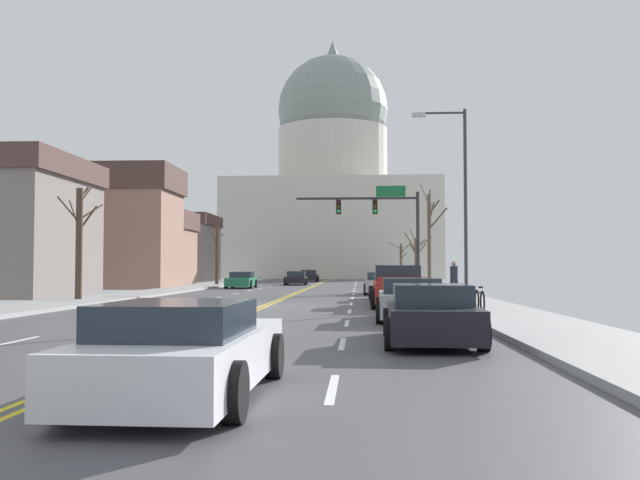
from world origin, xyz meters
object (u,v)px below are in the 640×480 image
Objects in this scene: signal_gantry at (383,216)px; pedestrian_00 at (454,278)px; sedan_near_01 at (390,289)px; sedan_near_03 at (411,300)px; pickup_truck_near_02 at (398,288)px; sedan_oncoming_02 at (309,276)px; sedan_near_05 at (185,351)px; sedan_oncoming_00 at (241,280)px; sedan_near_04 at (431,315)px; bicycle_parked at (480,300)px; sedan_near_00 at (381,284)px; street_lamp_right at (458,188)px; sedan_oncoming_01 at (296,279)px.

pedestrian_00 is at bearing -78.26° from signal_gantry.
sedan_near_03 is at bearing -89.67° from sedan_near_01.
sedan_oncoming_02 is (-7.08, 47.07, -0.14)m from pickup_truck_near_02.
sedan_oncoming_02 is at bearing 102.87° from signal_gantry.
sedan_near_05 is 1.06× the size of sedan_oncoming_02.
sedan_oncoming_00 is (-10.45, 7.48, -4.30)m from signal_gantry.
bicycle_parked is at bearing 73.61° from sedan_near_04.
sedan_near_05 is at bearing -100.82° from pickup_truck_near_02.
pedestrian_00 is at bearing 50.40° from pickup_truck_near_02.
signal_gantry is at bearing 96.71° from bicycle_parked.
pickup_truck_near_02 is 3.11× the size of pedestrian_00.
pedestrian_00 reaches higher than sedan_near_05.
sedan_oncoming_02 reaches higher than sedan_oncoming_00.
sedan_near_01 is 1.00× the size of sedan_near_04.
signal_gantry is 23.69m from sedan_near_03.
pickup_truck_near_02 is at bearing -88.77° from sedan_near_00.
sedan_oncoming_00 is 23.58m from sedan_oncoming_02.
pickup_truck_near_02 is 47.60m from sedan_oncoming_02.
sedan_near_01 is at bearing -80.51° from sedan_oncoming_02.
sedan_near_04 is at bearing 59.62° from sedan_near_05.
sedan_near_01 is (0.17, -7.33, -0.05)m from sedan_near_00.
street_lamp_right reaches higher than sedan_oncoming_02.
signal_gantry is 29.68m from sedan_near_04.
bicycle_parked is at bearing -79.60° from sedan_oncoming_02.
signal_gantry is 1.00× the size of street_lamp_right.
sedan_near_05 is at bearing -112.66° from bicycle_parked.
sedan_near_01 is 5.34m from pickup_truck_near_02.
sedan_oncoming_02 is (-7.05, 54.11, 0.00)m from sedan_near_03.
sedan_oncoming_01 is (-6.95, 20.81, -0.04)m from sedan_near_00.
street_lamp_right reaches higher than sedan_near_00.
sedan_near_03 reaches higher than sedan_near_04.
street_lamp_right reaches higher than sedan_oncoming_00.
street_lamp_right reaches higher than sedan_near_04.
sedan_near_03 is 0.99× the size of sedan_oncoming_02.
sedan_near_00 is at bearing -47.30° from sedan_oncoming_00.
street_lamp_right is 14.48m from sedan_near_04.
sedan_near_01 is 21.13m from sedan_oncoming_00.
sedan_oncoming_00 reaches higher than bicycle_parked.
street_lamp_right reaches higher than sedan_near_05.
sedan_near_01 is at bearing 90.11° from sedan_near_04.
street_lamp_right is 21.17m from sedan_near_05.
pickup_truck_near_02 is at bearing 79.18° from sedan_near_05.
sedan_oncoming_02 is at bearing 99.49° from sedan_near_01.
signal_gantry is at bearing -35.61° from sedan_oncoming_00.
sedan_near_04 is at bearing -74.20° from sedan_oncoming_00.
sedan_near_03 is at bearing -135.77° from bicycle_parked.
sedan_oncoming_00 is at bearing 132.70° from sedan_near_00.
pickup_truck_near_02 reaches higher than sedan_near_04.
sedan_near_01 is 3.52m from pedestrian_00.
street_lamp_right is at bearing 79.32° from sedan_near_04.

